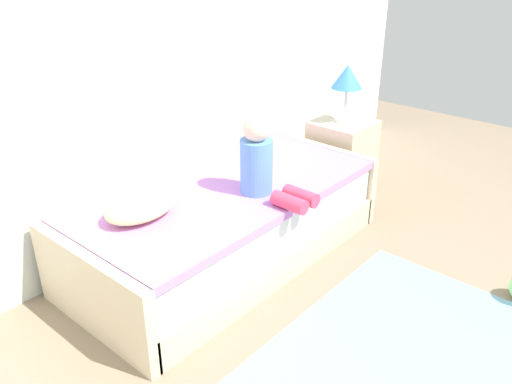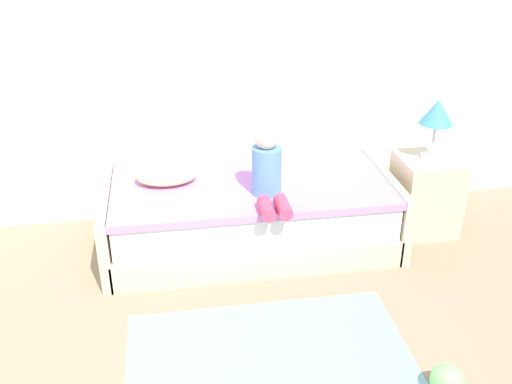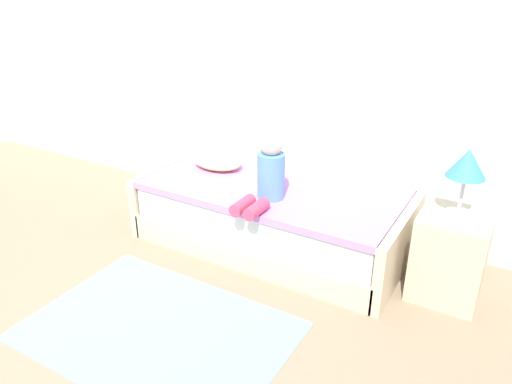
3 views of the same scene
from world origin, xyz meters
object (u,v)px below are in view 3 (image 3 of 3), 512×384
at_px(nightstand, 450,256).
at_px(bed, 272,216).
at_px(table_lamp, 467,167).
at_px(child_figure, 268,174).
at_px(pillow, 217,161).

bearing_deg(nightstand, bed, 179.73).
relative_size(table_lamp, child_figure, 0.88).
relative_size(bed, child_figure, 4.14).
height_order(table_lamp, pillow, table_lamp).
bearing_deg(pillow, nightstand, -3.14).
bearing_deg(table_lamp, nightstand, 180.00).
relative_size(nightstand, table_lamp, 1.33).
bearing_deg(child_figure, bed, 110.35).
relative_size(bed, nightstand, 3.52).
relative_size(bed, table_lamp, 4.69).
bearing_deg(table_lamp, bed, 179.73).
distance_m(nightstand, child_figure, 1.35).
distance_m(nightstand, table_lamp, 0.64).
xyz_separation_m(bed, table_lamp, (1.35, -0.01, 0.69)).
xyz_separation_m(nightstand, pillow, (-1.94, 0.11, 0.26)).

